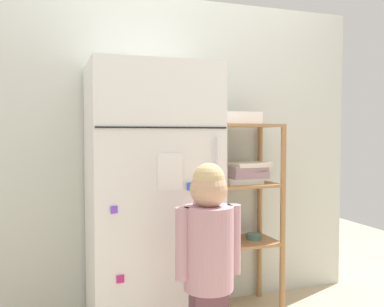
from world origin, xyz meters
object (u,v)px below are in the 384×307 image
Objects in this scene: refrigerator at (151,200)px; child_standing at (208,247)px; pantry_shelf_unit at (244,193)px; fruit_bin at (240,118)px.

refrigerator is 0.57m from child_standing.
refrigerator is 0.66m from pantry_shelf_unit.
refrigerator reaches higher than fruit_bin.
fruit_bin is at bearing 10.34° from refrigerator.
fruit_bin is at bearing 175.80° from pantry_shelf_unit.
pantry_shelf_unit is (0.65, 0.11, -0.00)m from refrigerator.
child_standing is (0.15, -0.52, -0.16)m from refrigerator.
fruit_bin reaches higher than child_standing.
child_standing is at bearing -73.76° from refrigerator.
pantry_shelf_unit reaches higher than child_standing.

